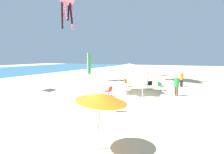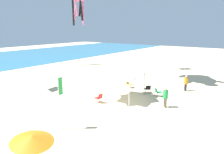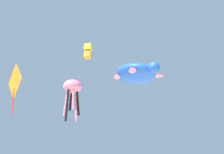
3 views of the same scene
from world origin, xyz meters
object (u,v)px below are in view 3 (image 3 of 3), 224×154
at_px(kite_octopus_pink, 72,89).
at_px(kite_box_yellow, 88,51).
at_px(kite_turtle_blue, 137,74).
at_px(kite_diamond_orange, 15,83).

distance_m(kite_octopus_pink, kite_box_yellow, 9.39).
bearing_deg(kite_octopus_pink, kite_turtle_blue, 88.53).
bearing_deg(kite_diamond_orange, kite_turtle_blue, -75.06).
distance_m(kite_octopus_pink, kite_diamond_orange, 9.94).
bearing_deg(kite_turtle_blue, kite_box_yellow, -161.96).
relative_size(kite_diamond_orange, kite_box_yellow, 1.62).
height_order(kite_turtle_blue, kite_box_yellow, kite_box_yellow).
bearing_deg(kite_diamond_orange, kite_box_yellow, -48.73).
distance_m(kite_turtle_blue, kite_octopus_pink, 7.73).
height_order(kite_diamond_orange, kite_box_yellow, kite_box_yellow).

